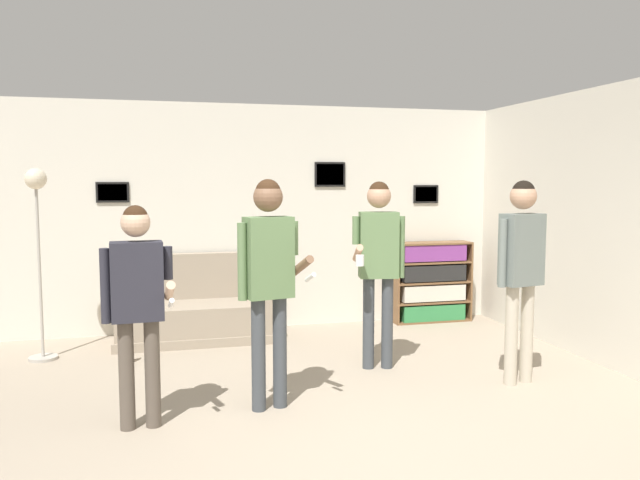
# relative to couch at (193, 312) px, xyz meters

# --- Properties ---
(ground_plane) EXTENTS (20.00, 20.00, 0.00)m
(ground_plane) POSITION_rel_couch_xyz_m (0.97, -3.49, -0.31)
(ground_plane) COLOR gray
(wall_back) EXTENTS (8.07, 0.08, 2.70)m
(wall_back) POSITION_rel_couch_xyz_m (0.97, 0.41, 1.05)
(wall_back) COLOR silver
(wall_back) RESTS_ON ground_plane
(wall_right) EXTENTS (0.06, 6.27, 2.70)m
(wall_right) POSITION_rel_couch_xyz_m (3.83, -1.55, 1.04)
(wall_right) COLOR silver
(wall_right) RESTS_ON ground_plane
(couch) EXTENTS (1.72, 0.80, 0.95)m
(couch) POSITION_rel_couch_xyz_m (0.00, 0.00, 0.00)
(couch) COLOR gray
(couch) RESTS_ON ground_plane
(bookshelf) EXTENTS (1.01, 0.30, 1.02)m
(bookshelf) POSITION_rel_couch_xyz_m (2.99, 0.19, 0.20)
(bookshelf) COLOR brown
(bookshelf) RESTS_ON ground_plane
(floor_lamp) EXTENTS (0.28, 0.28, 1.91)m
(floor_lamp) POSITION_rel_couch_xyz_m (-1.51, -0.46, 1.07)
(floor_lamp) COLOR #ADA89E
(floor_lamp) RESTS_ON ground_plane
(person_player_foreground_left) EXTENTS (0.51, 0.43, 1.62)m
(person_player_foreground_left) POSITION_rel_couch_xyz_m (-0.50, -2.52, 0.68)
(person_player_foreground_left) COLOR brown
(person_player_foreground_left) RESTS_ON ground_plane
(person_player_foreground_center) EXTENTS (0.55, 0.45, 1.80)m
(person_player_foreground_center) POSITION_rel_couch_xyz_m (0.48, -2.36, 0.82)
(person_player_foreground_center) COLOR #3D4247
(person_player_foreground_center) RESTS_ON ground_plane
(person_watcher_holding_cup) EXTENTS (0.55, 0.42, 1.78)m
(person_watcher_holding_cup) POSITION_rel_couch_xyz_m (1.66, -1.56, 0.80)
(person_watcher_holding_cup) COLOR #3D4247
(person_watcher_holding_cup) RESTS_ON ground_plane
(person_spectator_near_bookshelf) EXTENTS (0.49, 0.27, 1.79)m
(person_spectator_near_bookshelf) POSITION_rel_couch_xyz_m (2.72, -2.28, 0.81)
(person_spectator_near_bookshelf) COLOR #B7AD99
(person_spectator_near_bookshelf) RESTS_ON ground_plane
(bottle_on_floor) EXTENTS (0.07, 0.07, 0.24)m
(bottle_on_floor) POSITION_rel_couch_xyz_m (-0.65, -0.78, -0.21)
(bottle_on_floor) COLOR brown
(bottle_on_floor) RESTS_ON ground_plane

